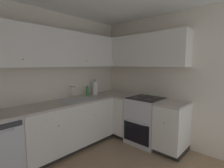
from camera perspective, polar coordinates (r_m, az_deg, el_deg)
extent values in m
cube|color=beige|center=(3.14, -24.38, 0.61)|extent=(3.83, 0.05, 2.50)
cube|color=beige|center=(3.39, 19.10, 1.25)|extent=(0.05, 3.11, 2.50)
cube|color=silver|center=(3.21, -14.47, -13.06)|extent=(1.71, 0.60, 0.77)
cube|color=black|center=(3.40, -14.54, -19.74)|extent=(1.71, 0.54, 0.09)
sphere|color=tan|center=(2.73, -17.75, -13.56)|extent=(0.02, 0.02, 0.02)
sphere|color=tan|center=(3.14, -5.51, -10.55)|extent=(0.02, 0.02, 0.02)
cube|color=#B7A89E|center=(3.10, -14.73, -6.07)|extent=(2.92, 0.60, 0.03)
cube|color=silver|center=(3.66, 5.12, -10.42)|extent=(0.60, 0.26, 0.77)
cube|color=black|center=(3.83, 5.34, -16.47)|extent=(0.54, 0.26, 0.09)
cube|color=silver|center=(3.18, 19.90, -13.47)|extent=(0.60, 0.45, 0.77)
cube|color=black|center=(3.37, 19.80, -20.18)|extent=(0.54, 0.45, 0.09)
sphere|color=tan|center=(2.86, 17.51, -12.60)|extent=(0.02, 0.02, 0.02)
cube|color=#B7A89E|center=(3.56, 5.19, -4.23)|extent=(0.60, 0.26, 0.03)
cube|color=#B7A89E|center=(3.07, 20.20, -6.40)|extent=(0.60, 0.45, 0.03)
cube|color=silver|center=(3.44, 11.42, -12.13)|extent=(0.64, 0.62, 0.89)
cube|color=black|center=(3.24, 8.21, -16.32)|extent=(0.02, 0.55, 0.37)
cube|color=silver|center=(3.15, 8.04, -12.97)|extent=(0.02, 0.43, 0.02)
cube|color=black|center=(3.32, 11.60, -4.72)|extent=(0.59, 0.60, 0.01)
cube|color=silver|center=(3.57, 14.17, -2.87)|extent=(0.03, 0.60, 0.15)
cylinder|color=#4C4C4C|center=(3.13, 12.40, -5.25)|extent=(0.11, 0.11, 0.01)
cylinder|color=#4C4C4C|center=(3.27, 8.27, -4.64)|extent=(0.11, 0.11, 0.01)
cylinder|color=#4C4C4C|center=(3.37, 14.83, -4.46)|extent=(0.11, 0.11, 0.01)
cylinder|color=#4C4C4C|center=(3.51, 10.89, -3.93)|extent=(0.11, 0.11, 0.01)
cube|color=silver|center=(3.08, -19.26, 11.47)|extent=(2.60, 0.32, 0.63)
sphere|color=tan|center=(2.68, -28.28, 7.47)|extent=(0.02, 0.02, 0.02)
sphere|color=tan|center=(3.24, -8.63, 7.92)|extent=(0.02, 0.02, 0.02)
cube|color=silver|center=(3.49, 9.72, 11.13)|extent=(0.32, 1.90, 0.63)
cube|color=#B7B7BC|center=(3.18, -11.48, -5.27)|extent=(0.61, 0.40, 0.01)
cube|color=gray|center=(3.19, -11.46, -6.14)|extent=(0.56, 0.36, 0.09)
cube|color=#99999E|center=(3.18, -11.47, -5.90)|extent=(0.02, 0.35, 0.06)
cylinder|color=silver|center=(3.34, -13.84, -2.65)|extent=(0.02, 0.02, 0.25)
cylinder|color=silver|center=(3.26, -13.17, -0.82)|extent=(0.02, 0.15, 0.02)
cylinder|color=silver|center=(3.38, -13.08, -4.13)|extent=(0.02, 0.02, 0.06)
cylinder|color=#338C4C|center=(3.55, -8.48, -2.54)|extent=(0.06, 0.06, 0.18)
cylinder|color=#262626|center=(3.54, -8.51, -0.86)|extent=(0.03, 0.03, 0.03)
cylinder|color=white|center=(3.65, -5.91, -1.41)|extent=(0.11, 0.11, 0.28)
cylinder|color=#3F3F3F|center=(3.65, -5.91, -1.10)|extent=(0.02, 0.02, 0.34)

